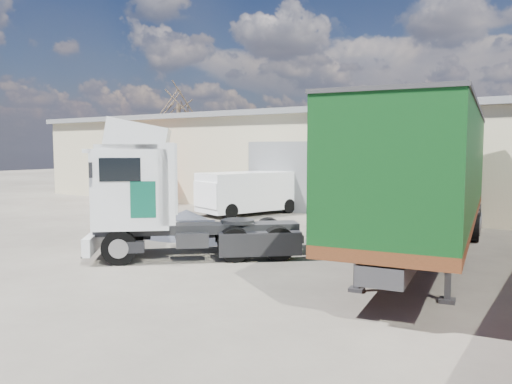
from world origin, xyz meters
The scene contains 8 objects.
ground centered at (0.00, 0.00, 0.00)m, with size 120.00×120.00×0.00m, color black.
warehouse centered at (-6.00, 16.00, 2.66)m, with size 30.60×12.60×5.42m.
bare_tree centered at (-18.00, 20.00, 7.92)m, with size 4.00×4.00×9.60m.
tractor_unit centered at (0.39, -1.19, 1.73)m, with size 6.08×5.68×4.12m.
box_trailer centered at (7.11, 2.86, 2.64)m, with size 4.49×13.26×4.33m.
panel_van centered at (-2.96, 8.16, 1.08)m, with size 3.67×5.49×2.08m.
orange_skip centered at (-11.11, 8.92, 0.92)m, with size 3.48×2.25×2.12m.
gravel_heap centered at (-1.73, 2.28, 0.43)m, with size 5.24×4.53×0.93m.
Camera 1 is at (10.92, -12.04, 3.25)m, focal length 35.00 mm.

